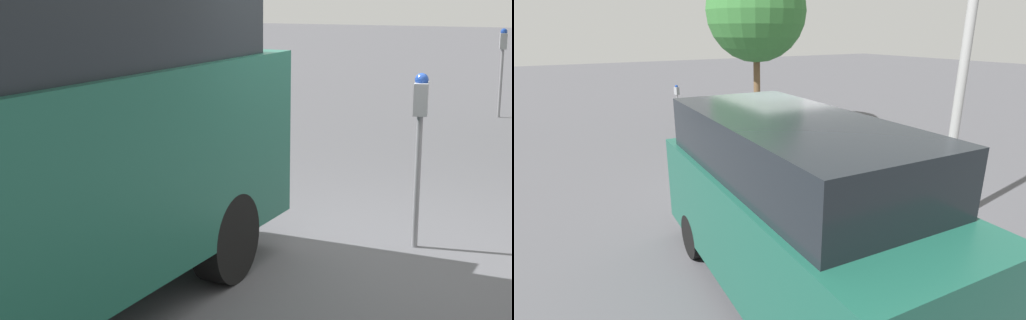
{
  "view_description": "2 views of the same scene",
  "coord_description": "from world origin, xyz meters",
  "views": [
    {
      "loc": [
        5.83,
        1.72,
        2.1
      ],
      "look_at": [
        0.03,
        -0.76,
        0.72
      ],
      "focal_mm": 55.0,
      "sensor_mm": 36.0,
      "label": 1
    },
    {
      "loc": [
        5.99,
        -4.01,
        3.25
      ],
      "look_at": [
        -0.3,
        -0.25,
        0.88
      ],
      "focal_mm": 28.0,
      "sensor_mm": 36.0,
      "label": 2
    }
  ],
  "objects": [
    {
      "name": "ground_plane",
      "position": [
        0.0,
        0.0,
        0.0
      ],
      "size": [
        80.0,
        80.0,
        0.0
      ],
      "primitive_type": "plane",
      "color": "#4C4C51"
    },
    {
      "name": "parking_meter_near",
      "position": [
        -0.4,
        0.49,
        1.07
      ],
      "size": [
        0.21,
        0.14,
        1.45
      ],
      "rotation": [
        0.0,
        0.0,
        0.16
      ],
      "color": "gray",
      "rests_on": "ground"
    },
    {
      "name": "parking_meter_far",
      "position": [
        -7.66,
        0.37,
        1.08
      ],
      "size": [
        0.21,
        0.14,
        1.47
      ],
      "rotation": [
        0.0,
        0.0,
        0.16
      ],
      "color": "gray",
      "rests_on": "ground"
    },
    {
      "name": "lamp_post",
      "position": [
        2.14,
        1.77,
        2.24
      ],
      "size": [
        0.44,
        0.44,
        6.88
      ],
      "color": "beige",
      "rests_on": "ground"
    },
    {
      "name": "parked_van",
      "position": [
        2.31,
        -1.51,
        1.24
      ],
      "size": [
        4.84,
        2.09,
        2.32
      ],
      "rotation": [
        0.0,
        0.0,
        -0.05
      ],
      "color": "#195142",
      "rests_on": "ground"
    },
    {
      "name": "street_tree",
      "position": [
        -5.32,
        2.27,
        3.84
      ],
      "size": [
        3.08,
        3.08,
        5.39
      ],
      "color": "brown",
      "rests_on": "ground"
    }
  ]
}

